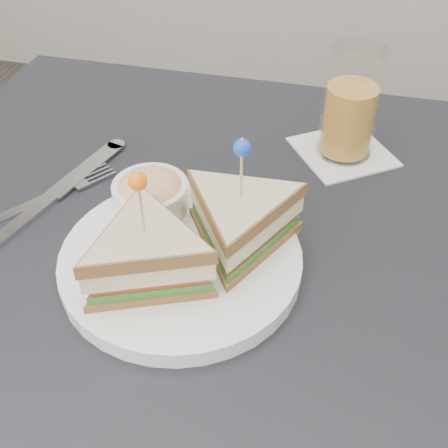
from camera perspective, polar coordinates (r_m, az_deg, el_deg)
table at (r=0.62m, az=-1.13°, el=-9.20°), size 0.80×0.80×0.75m
plate_meal at (r=0.54m, az=-3.78°, el=-1.42°), size 0.28×0.27×0.14m
cutlery_fork at (r=0.67m, az=-17.12°, el=2.80°), size 0.12×0.15×0.01m
cutlery_knife at (r=0.67m, az=-16.50°, el=3.13°), size 0.08×0.22×0.01m
drink_set at (r=0.70m, az=12.65°, el=11.21°), size 0.15×0.15×0.14m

